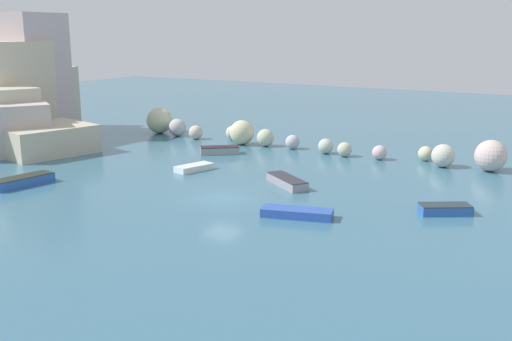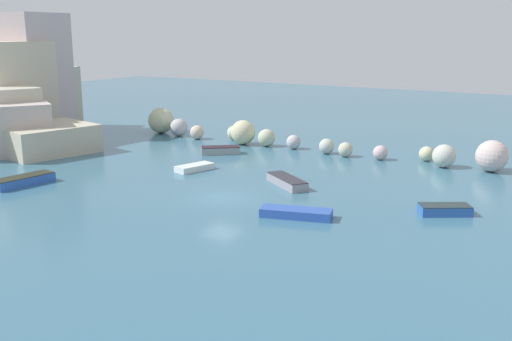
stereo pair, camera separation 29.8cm
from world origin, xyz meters
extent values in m
plane|color=#3A6A81|center=(0.00, 0.00, 0.00)|extent=(160.00, 160.00, 0.00)
cube|color=beige|center=(-31.25, 7.19, 4.96)|extent=(7.59, 7.03, 9.92)
cube|color=#C0B2AA|center=(-25.91, 2.30, 2.29)|extent=(10.11, 10.35, 4.58)
cube|color=beige|center=(-26.44, 3.81, 2.90)|extent=(5.51, 5.48, 5.80)
cube|color=#C2B69C|center=(-22.42, 4.10, 1.28)|extent=(8.32, 9.00, 2.55)
cube|color=#BDB79E|center=(-32.99, 14.28, 3.47)|extent=(6.34, 6.27, 6.94)
cube|color=beige|center=(-31.81, 10.16, 6.38)|extent=(7.44, 8.10, 12.76)
sphere|color=beige|center=(-20.51, 17.94, 1.39)|extent=(2.79, 2.79, 2.79)
sphere|color=#B9B5B8|center=(-17.62, 17.42, 0.93)|extent=(1.86, 1.86, 1.86)
sphere|color=beige|center=(-14.88, 16.97, 0.72)|extent=(1.44, 1.44, 1.44)
sphere|color=beige|center=(-11.45, 18.73, 0.72)|extent=(1.44, 1.44, 1.44)
sphere|color=beige|center=(-9.23, 16.97, 1.20)|extent=(2.40, 2.40, 2.40)
sphere|color=beige|center=(-6.76, 17.36, 0.84)|extent=(1.69, 1.69, 1.69)
sphere|color=#BBB4BA|center=(-3.90, 17.56, 0.67)|extent=(1.34, 1.34, 1.34)
sphere|color=beige|center=(-0.27, 17.15, 0.69)|extent=(1.39, 1.39, 1.39)
sphere|color=beige|center=(1.72, 16.82, 0.65)|extent=(1.30, 1.30, 1.30)
sphere|color=beige|center=(4.84, 17.17, 0.63)|extent=(1.27, 1.27, 1.27)
sphere|color=beige|center=(8.39, 18.80, 0.64)|extent=(1.27, 1.27, 1.27)
sphere|color=beige|center=(10.29, 17.14, 0.95)|extent=(1.90, 1.90, 1.90)
sphere|color=beige|center=(13.90, 17.61, 1.26)|extent=(2.52, 2.52, 2.52)
cube|color=#2D53B2|center=(6.29, -1.18, 0.27)|extent=(4.49, 2.52, 0.53)
cube|color=#2E5FB8|center=(-14.18, -4.78, 0.32)|extent=(1.97, 4.52, 0.64)
cube|color=#292B1F|center=(-14.18, -4.78, 0.67)|extent=(1.93, 4.43, 0.06)
cube|color=gray|center=(2.19, 5.14, 0.29)|extent=(4.25, 3.50, 0.57)
cube|color=#2D2D34|center=(2.19, 5.14, 0.60)|extent=(4.17, 3.43, 0.06)
cube|color=#2D5DB3|center=(13.77, 4.10, 0.27)|extent=(3.30, 2.76, 0.55)
cube|color=#253234|center=(13.77, 4.10, 0.58)|extent=(3.24, 2.71, 0.06)
cube|color=white|center=(-6.45, 5.49, 0.24)|extent=(2.09, 3.38, 0.48)
cube|color=gray|center=(-8.46, 12.01, 0.31)|extent=(3.55, 3.26, 0.63)
cube|color=black|center=(-8.46, 12.01, 0.66)|extent=(3.48, 3.20, 0.06)
camera|label=1|loc=(22.04, -31.96, 11.00)|focal=42.00mm
camera|label=2|loc=(22.29, -31.80, 11.00)|focal=42.00mm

